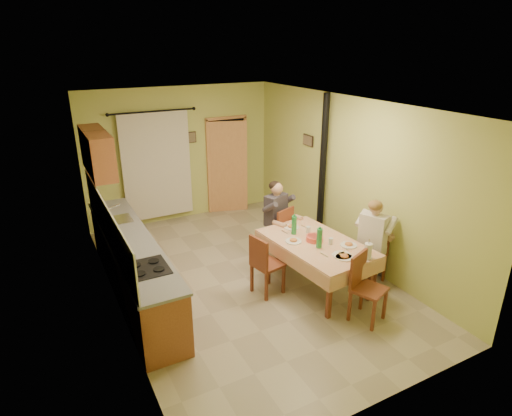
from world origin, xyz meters
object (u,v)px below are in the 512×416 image
chair_far (277,243)px  chair_right (371,265)px  stove_flue (321,190)px  chair_near (367,301)px  man_far (277,212)px  man_right (374,232)px  dining_table (315,264)px  chair_left (267,276)px

chair_far → chair_right: 1.67m
chair_right → stove_flue: 1.81m
chair_near → man_far: (-0.16, 2.16, 0.59)m
man_far → man_right: (0.89, -1.43, 0.00)m
dining_table → stove_flue: 1.79m
chair_far → man_right: (0.88, -1.41, 0.59)m
man_right → dining_table: bearing=45.6°
chair_near → man_right: 1.19m
chair_far → man_right: size_ratio=0.70×
chair_near → chair_far: bearing=-107.8°
chair_left → stove_flue: bearing=111.2°
chair_far → chair_left: 1.16m
stove_flue → chair_near: bearing=-111.2°
chair_right → man_right: 0.59m
chair_far → stove_flue: (1.08, 0.23, 0.73)m
chair_right → chair_left: chair_left is taller
man_far → man_right: bearing=-77.7°
dining_table → chair_right: (0.85, -0.33, -0.09)m
dining_table → chair_near: size_ratio=1.96×
dining_table → chair_far: 1.09m
chair_right → stove_flue: stove_flue is taller
chair_near → man_right: man_right is taller
chair_near → stove_flue: 2.66m
man_right → chair_far: bearing=9.3°
man_right → stove_flue: bearing=-29.5°
chair_right → chair_left: bearing=50.2°
chair_near → stove_flue: (0.93, 2.38, 0.73)m
chair_right → man_far: size_ratio=0.69×
man_right → stove_flue: stove_flue is taller
dining_table → man_right: man_right is taller
man_far → chair_near: bearing=-105.4°
chair_right → man_right: (-0.01, -0.01, 0.59)m
chair_near → chair_left: size_ratio=1.01×
man_right → stove_flue: size_ratio=0.50×
chair_near → chair_right: size_ratio=1.02×
chair_far → stove_flue: size_ratio=0.35×
stove_flue → man_far: bearing=-168.5°
dining_table → chair_right: 0.91m
chair_left → man_far: size_ratio=0.69×
chair_far → chair_left: chair_far is taller
dining_table → chair_right: bearing=-26.4°
dining_table → chair_near: (0.11, -1.07, -0.09)m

